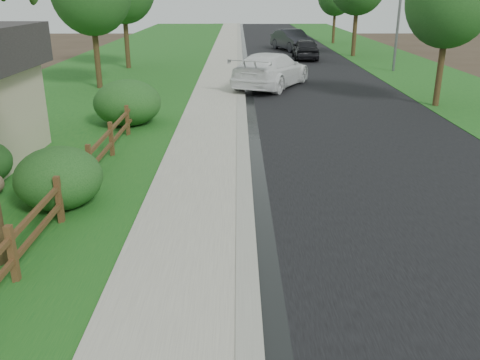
{
  "coord_description": "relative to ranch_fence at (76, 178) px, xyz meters",
  "views": [
    {
      "loc": [
        0.24,
        -4.87,
        4.74
      ],
      "look_at": [
        0.28,
        5.25,
        1.0
      ],
      "focal_mm": 38.0,
      "sensor_mm": 36.0,
      "label": 1
    }
  ],
  "objects": [
    {
      "name": "tree_near_right",
      "position": [
        12.6,
        10.92,
        3.81
      ],
      "size": [
        3.56,
        3.56,
        6.4
      ],
      "color": "#362316",
      "rests_on": "ground"
    },
    {
      "name": "lawn_near",
      "position": [
        -4.4,
        28.6,
        -0.6
      ],
      "size": [
        9.0,
        90.0,
        0.04
      ],
      "primitive_type": "cube",
      "color": "#164F1A",
      "rests_on": "ground"
    },
    {
      "name": "ranch_fence",
      "position": [
        0.0,
        0.0,
        0.0
      ],
      "size": [
        0.12,
        16.92,
        1.1
      ],
      "color": "#472F17",
      "rests_on": "ground"
    },
    {
      "name": "road",
      "position": [
        8.2,
        28.6,
        -0.61
      ],
      "size": [
        8.0,
        90.0,
        0.02
      ],
      "primitive_type": "cube",
      "color": "black",
      "rests_on": "ground"
    },
    {
      "name": "grass_strip",
      "position": [
        0.8,
        28.6,
        -0.59
      ],
      "size": [
        1.6,
        90.0,
        0.06
      ],
      "primitive_type": "cube",
      "color": "#164F1A",
      "rests_on": "ground"
    },
    {
      "name": "sidewalk",
      "position": [
        2.7,
        28.6,
        -0.57
      ],
      "size": [
        2.2,
        90.0,
        0.1
      ],
      "primitive_type": "cube",
      "color": "gray",
      "rests_on": "ground"
    },
    {
      "name": "shrub_c",
      "position": [
        -0.3,
        -0.25,
        0.1
      ],
      "size": [
        2.44,
        2.44,
        1.44
      ],
      "primitive_type": "ellipsoid",
      "rotation": [
        0.0,
        0.0,
        0.26
      ],
      "color": "#174217",
      "rests_on": "ground"
    },
    {
      "name": "verge_far",
      "position": [
        15.1,
        28.6,
        -0.6
      ],
      "size": [
        6.0,
        90.0,
        0.04
      ],
      "primitive_type": "cube",
      "color": "#164F1A",
      "rests_on": "ground"
    },
    {
      "name": "shrub_d",
      "position": [
        -0.3,
        7.6,
        0.24
      ],
      "size": [
        2.79,
        2.79,
        1.71
      ],
      "primitive_type": "ellipsoid",
      "rotation": [
        0.0,
        0.0,
        -0.12
      ],
      "color": "#174217",
      "rests_on": "ground"
    },
    {
      "name": "curb",
      "position": [
        4.0,
        28.6,
        -0.56
      ],
      "size": [
        0.4,
        90.0,
        0.12
      ],
      "primitive_type": "cube",
      "color": "gray",
      "rests_on": "ground"
    },
    {
      "name": "white_suv",
      "position": [
        5.6,
        15.66,
        0.31
      ],
      "size": [
        4.92,
        6.71,
        1.81
      ],
      "primitive_type": "imported",
      "rotation": [
        0.0,
        0.0,
        2.71
      ],
      "color": "white",
      "rests_on": "road"
    },
    {
      "name": "dark_car_far",
      "position": [
        8.5,
        33.73,
        0.28
      ],
      "size": [
        3.5,
        5.65,
        1.76
      ],
      "primitive_type": "imported",
      "rotation": [
        0.0,
        0.0,
        0.33
      ],
      "color": "black",
      "rests_on": "road"
    },
    {
      "name": "dark_car_mid",
      "position": [
        8.92,
        27.7,
        0.17
      ],
      "size": [
        1.99,
        4.57,
        1.53
      ],
      "primitive_type": "imported",
      "rotation": [
        0.0,
        0.0,
        3.1
      ],
      "color": "black",
      "rests_on": "road"
    },
    {
      "name": "wet_gutter",
      "position": [
        4.35,
        28.6,
        -0.6
      ],
      "size": [
        0.5,
        90.0,
        0.0
      ],
      "primitive_type": "cube",
      "color": "black",
      "rests_on": "road"
    }
  ]
}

